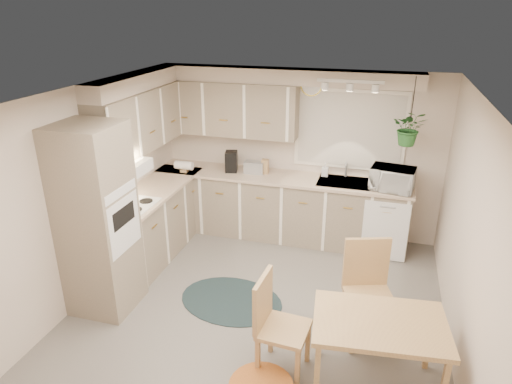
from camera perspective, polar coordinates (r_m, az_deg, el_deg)
floor at (r=5.31m, az=0.31°, el=-14.38°), size 4.20×4.20×0.00m
ceiling at (r=4.32m, az=0.37°, el=12.04°), size 4.20×4.20×0.00m
wall_back at (r=6.60m, az=5.32°, el=4.85°), size 4.00×0.04×2.40m
wall_front at (r=3.03m, az=-11.13°, el=-18.72°), size 4.00×0.04×2.40m
wall_left at (r=5.53m, az=-20.02°, el=0.03°), size 0.04×4.20×2.40m
wall_right at (r=4.62m, az=25.04°, el=-5.19°), size 0.04×4.20×2.40m
base_cab_left at (r=6.34m, az=-12.43°, el=-3.65°), size 0.60×1.85×0.90m
base_cab_back at (r=6.63m, az=2.89°, el=-1.94°), size 3.60×0.60×0.90m
counter_left at (r=6.15m, az=-12.71°, el=0.28°), size 0.64×1.89×0.04m
counter_back at (r=6.45m, az=2.95°, el=1.84°), size 3.64×0.64×0.04m
oven_stack at (r=5.13m, az=-19.21°, el=-3.43°), size 0.65×0.65×2.10m
wall_oven_face at (r=4.96m, az=-16.16°, el=-3.94°), size 0.02×0.56×0.58m
upper_cab_left at (r=6.05m, az=-14.01°, el=8.81°), size 0.35×2.00×0.75m
upper_cab_back at (r=6.53m, az=-3.56°, el=10.38°), size 2.00×0.35×0.75m
soffit_left at (r=5.98m, az=-14.66°, el=13.24°), size 0.30×2.00×0.20m
soffit_back at (r=6.26m, az=3.55°, el=14.27°), size 3.60×0.30×0.20m
cooktop at (r=5.68m, az=-15.34°, el=-1.59°), size 0.52×0.58×0.02m
range_hood at (r=5.53m, az=-16.00°, el=2.75°), size 0.40×0.60×0.14m
window_blinds at (r=6.38m, az=11.62°, el=7.60°), size 1.40×0.02×1.00m
window_frame at (r=6.39m, az=11.63°, el=7.62°), size 1.50×0.02×1.10m
sink at (r=6.33m, az=10.91°, el=0.88°), size 0.70×0.48×0.10m
dishwasher_front at (r=6.23m, az=15.80°, el=-4.78°), size 0.58×0.02×0.83m
track_light_bar at (r=5.73m, az=11.70°, el=13.42°), size 0.80×0.04×0.04m
wall_clock at (r=6.33m, az=6.95°, el=13.14°), size 0.30×0.03×0.30m
dining_table at (r=4.35m, az=14.80°, el=-19.01°), size 1.19×0.86×0.70m
chair_left at (r=4.29m, az=3.54°, el=-16.49°), size 0.48×0.48×0.97m
chair_back at (r=4.74m, az=14.04°, el=-12.45°), size 0.61×0.61×1.04m
braided_rug at (r=5.43m, az=-3.11°, el=-13.37°), size 1.32×1.06×0.01m
microwave at (r=6.15m, az=16.71°, el=1.89°), size 0.58×0.38×0.37m
soap_bottle at (r=6.47m, az=8.59°, el=2.31°), size 0.10×0.20×0.09m
hanging_plant at (r=5.98m, az=18.59°, el=7.13°), size 0.42×0.47×0.34m
coffee_maker at (r=6.59m, az=-3.10°, el=3.83°), size 0.21×0.24×0.29m
toaster at (r=6.53m, az=-0.22°, el=3.11°), size 0.29×0.17×0.17m
knife_block at (r=6.51m, az=1.15°, el=3.22°), size 0.10×0.10×0.21m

